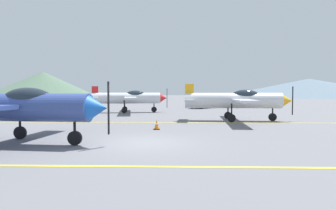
{
  "coord_description": "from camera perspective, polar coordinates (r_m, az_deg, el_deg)",
  "views": [
    {
      "loc": [
        1.47,
        -12.06,
        2.2
      ],
      "look_at": [
        0.85,
        10.0,
        1.2
      ],
      "focal_mm": 29.93,
      "sensor_mm": 36.0,
      "label": 1
    }
  ],
  "objects": [
    {
      "name": "airplane_near",
      "position": [
        13.54,
        -28.96,
        -0.23
      ],
      "size": [
        8.32,
        9.56,
        2.86
      ],
      "color": "#33478C",
      "rests_on": "ground_plane"
    },
    {
      "name": "airplane_far",
      "position": [
        30.92,
        -7.87,
        1.48
      ],
      "size": [
        8.35,
        9.56,
        2.86
      ],
      "color": "silver",
      "rests_on": "ground_plane"
    },
    {
      "name": "hill_left",
      "position": [
        148.72,
        -24.11,
        3.87
      ],
      "size": [
        52.0,
        52.0,
        12.18
      ],
      "primitive_type": "cone",
      "color": "#4C6651",
      "rests_on": "ground_plane"
    },
    {
      "name": "ground_plane",
      "position": [
        12.34,
        -5.29,
        -7.69
      ],
      "size": [
        400.0,
        400.0,
        0.0
      ],
      "primitive_type": "plane",
      "color": "slate"
    },
    {
      "name": "apron_line_near",
      "position": [
        8.57,
        -8.5,
        -12.29
      ],
      "size": [
        80.0,
        0.16,
        0.01
      ],
      "primitive_type": "cube",
      "color": "yellow",
      "rests_on": "ground_plane"
    },
    {
      "name": "airplane_mid",
      "position": [
        22.31,
        13.84,
        1.0
      ],
      "size": [
        8.31,
        9.56,
        2.86
      ],
      "color": "silver",
      "rests_on": "ground_plane"
    },
    {
      "name": "hill_centerleft",
      "position": [
        144.87,
        26.71,
        3.13
      ],
      "size": [
        82.72,
        82.72,
        8.47
      ],
      "primitive_type": "cone",
      "color": "slate",
      "rests_on": "ground_plane"
    },
    {
      "name": "apron_line_far",
      "position": [
        20.38,
        -2.53,
        -3.59
      ],
      "size": [
        80.0,
        0.16,
        0.01
      ],
      "primitive_type": "cube",
      "color": "yellow",
      "rests_on": "ground_plane"
    },
    {
      "name": "traffic_cone_front",
      "position": [
        16.6,
        -2.32,
        -4.03
      ],
      "size": [
        0.36,
        0.36,
        0.59
      ],
      "color": "black",
      "rests_on": "ground_plane"
    },
    {
      "name": "car_sedan",
      "position": [
        38.97,
        7.21,
        0.58
      ],
      "size": [
        4.28,
        4.35,
        1.62
      ],
      "color": "#3372BF",
      "rests_on": "ground_plane"
    }
  ]
}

